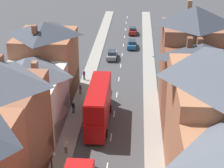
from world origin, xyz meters
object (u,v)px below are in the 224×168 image
Objects in this scene: car_mid_black at (112,55)px; pedestrian_far_right at (84,74)px; car_parked_right_a at (133,31)px; pedestrian_far_left at (80,89)px; double_decker_bus_lead at (99,105)px; pedestrian_mid_left at (66,146)px; car_parked_left_b at (132,44)px; pedestrian_mid_right at (73,107)px; car_parked_left_a at (93,103)px.

car_mid_black is 2.68× the size of pedestrian_far_right.
car_parked_right_a is 33.44m from pedestrian_far_left.
double_decker_bus_lead is 6.71× the size of pedestrian_far_right.
car_parked_right_a is at bearing 82.16° from pedestrian_mid_left.
double_decker_bus_lead is 7.78m from pedestrian_mid_left.
car_parked_left_b is at bearing 83.41° from double_decker_bus_lead.
car_parked_right_a is at bearing 90.00° from car_parked_left_b.
double_decker_bus_lead is 41.27m from car_parked_right_a.
pedestrian_mid_right is (-3.71, 2.53, -1.78)m from double_decker_bus_lead.
car_parked_right_a is 2.45× the size of pedestrian_mid_right.
pedestrian_mid_right is at bearing -104.32° from car_parked_left_b.
pedestrian_mid_left is at bearing -97.84° from car_parked_right_a.
car_parked_left_b is 2.76× the size of pedestrian_mid_left.
pedestrian_mid_left reaches higher than car_parked_left_b.
pedestrian_far_right is (-2.54, 9.78, 0.18)m from car_parked_left_a.
pedestrian_mid_right reaches higher than car_parked_left_b.
car_parked_left_a is 37.19m from car_parked_right_a.
double_decker_bus_lead is 6.71× the size of pedestrian_mid_left.
pedestrian_far_left is (-7.24, -22.81, 0.19)m from car_parked_left_b.
pedestrian_mid_right reaches higher than car_mid_black.
car_parked_left_a is at bearing -97.57° from car_parked_right_a.
car_mid_black is at bearing 77.20° from pedestrian_far_left.
car_mid_black is at bearing 80.36° from pedestrian_mid_right.
car_parked_left_b is at bearing 79.73° from car_parked_left_a.
pedestrian_mid_left and pedestrian_far_left have the same top height.
pedestrian_far_left is (-3.63, 8.41, -1.78)m from double_decker_bus_lead.
pedestrian_mid_right is at bearing -89.42° from pedestrian_far_right.
double_decker_bus_lead is 4.83m from pedestrian_mid_right.
car_parked_left_b is at bearing 72.39° from pedestrian_far_left.
pedestrian_far_left reaches higher than car_parked_left_b.
car_parked_left_b is at bearing 66.68° from pedestrian_far_right.
double_decker_bus_lead reaches higher than car_parked_right_a.
car_mid_black is 16.44m from pedestrian_far_left.
car_parked_left_b is at bearing 80.18° from pedestrian_mid_left.
pedestrian_far_left is at bearing 89.21° from pedestrian_mid_right.
car_mid_black is at bearing 84.53° from pedestrian_mid_left.
car_mid_black is at bearing -102.22° from car_parked_right_a.
car_parked_right_a is 2.45× the size of pedestrian_mid_left.
car_parked_left_b is at bearing 75.68° from pedestrian_mid_right.
pedestrian_mid_right is at bearing -145.46° from car_parked_left_a.
pedestrian_mid_right is at bearing 145.79° from double_decker_bus_lead.
pedestrian_far_left is at bearing 113.35° from double_decker_bus_lead.
double_decker_bus_lead is 2.50× the size of car_mid_black.
car_mid_black is 7.68m from car_parked_left_b.
double_decker_bus_lead reaches higher than car_parked_left_a.
car_parked_right_a is 28.09m from pedestrian_far_right.
double_decker_bus_lead is 4.81m from car_parked_left_a.
pedestrian_mid_right and pedestrian_far_right have the same top height.
car_parked_left_a is 2.79× the size of pedestrian_mid_right.
pedestrian_mid_right reaches higher than car_parked_left_a.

